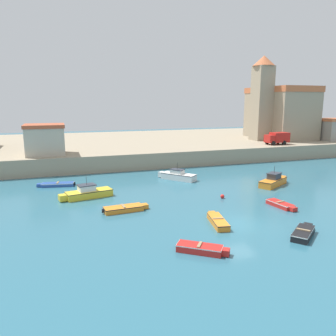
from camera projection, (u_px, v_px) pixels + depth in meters
ground_plane at (240, 224)px, 27.86m from camera, size 200.00×200.00×0.00m
quay_seawall at (129, 146)px, 69.00m from camera, size 120.00×40.00×2.54m
dinghy_orange_0 at (125, 208)px, 31.23m from camera, size 4.51×1.63×0.56m
motorboat_white_1 at (178, 176)px, 44.00m from camera, size 4.39×4.99×2.32m
dinghy_orange_2 at (218, 221)px, 27.88m from camera, size 1.75×4.08×0.59m
motorboat_yellow_3 at (87, 193)px, 35.65m from camera, size 5.85×2.75×2.37m
dinghy_red_4 at (201, 248)px, 22.63m from camera, size 3.44×2.87×0.59m
motorboat_orange_5 at (274, 181)px, 40.86m from camera, size 5.43×3.88×2.49m
dinghy_red_6 at (281, 204)px, 32.52m from camera, size 1.50×3.48×0.53m
dinghy_black_7 at (303, 233)px, 25.32m from camera, size 3.44×2.97×0.61m
dinghy_blue_8 at (57, 184)px, 40.56m from camera, size 4.59×1.94×0.50m
mooring_buoy at (222, 196)px, 35.38m from camera, size 0.44×0.44×0.44m
church at (278, 111)px, 70.41m from camera, size 13.29×14.58×16.82m
harbor_shed_near_wharf at (333, 129)px, 67.83m from camera, size 6.06×5.38×4.44m
harbor_shed_mid_row at (45, 139)px, 48.60m from camera, size 5.69×5.50×4.52m
truck_on_quay at (277, 138)px, 60.69m from camera, size 4.32×2.21×2.20m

